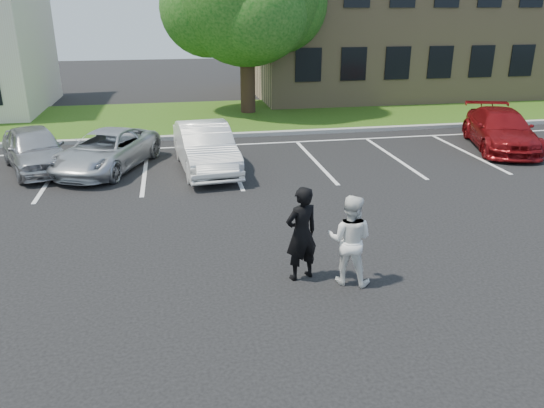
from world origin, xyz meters
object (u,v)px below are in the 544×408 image
(car_red_compact, at_px, (501,130))
(man_white_shirt, at_px, (350,240))
(man_black_suit, at_px, (301,234))
(car_silver_minivan, at_px, (106,151))
(car_silver_west, at_px, (35,149))
(office_building, at_px, (439,19))
(car_white_sedan, at_px, (205,147))

(car_red_compact, bearing_deg, man_white_shirt, -117.85)
(man_black_suit, xyz_separation_m, car_silver_minivan, (-4.38, 8.14, -0.32))
(man_black_suit, xyz_separation_m, car_silver_west, (-6.58, 8.52, -0.24))
(man_black_suit, height_order, car_silver_west, man_black_suit)
(office_building, distance_m, man_white_shirt, 25.74)
(office_building, distance_m, car_silver_minivan, 22.85)
(office_building, relative_size, car_silver_minivan, 5.10)
(car_red_compact, bearing_deg, man_black_suit, -121.59)
(car_silver_west, distance_m, car_white_sedan, 5.39)
(car_silver_west, height_order, car_red_compact, car_red_compact)
(car_silver_west, xyz_separation_m, car_silver_minivan, (2.20, -0.37, -0.07))
(man_black_suit, bearing_deg, car_red_compact, -158.15)
(man_white_shirt, distance_m, car_silver_west, 11.54)
(man_black_suit, distance_m, car_silver_minivan, 9.25)
(man_black_suit, bearing_deg, car_silver_minivan, -81.04)
(man_black_suit, bearing_deg, car_silver_west, -71.63)
(car_silver_west, bearing_deg, car_red_compact, -23.26)
(car_red_compact, bearing_deg, car_silver_west, -163.67)
(man_black_suit, height_order, man_white_shirt, man_black_suit)
(man_black_suit, bearing_deg, car_white_sedan, -99.62)
(office_building, xyz_separation_m, man_white_shirt, (-12.75, -22.12, -3.29))
(office_building, relative_size, car_red_compact, 4.72)
(man_white_shirt, xyz_separation_m, car_white_sedan, (-2.12, 7.84, -0.14))
(car_red_compact, bearing_deg, office_building, 90.26)
(car_white_sedan, bearing_deg, man_black_suit, -85.85)
(man_white_shirt, distance_m, car_red_compact, 12.16)
(car_silver_minivan, height_order, car_white_sedan, car_white_sedan)
(man_black_suit, distance_m, car_red_compact, 12.55)
(car_silver_west, xyz_separation_m, car_white_sedan, (5.30, -1.00, 0.05))
(man_white_shirt, height_order, car_silver_minivan, man_white_shirt)
(office_building, distance_m, car_silver_west, 24.40)
(man_white_shirt, bearing_deg, man_black_suit, 6.91)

